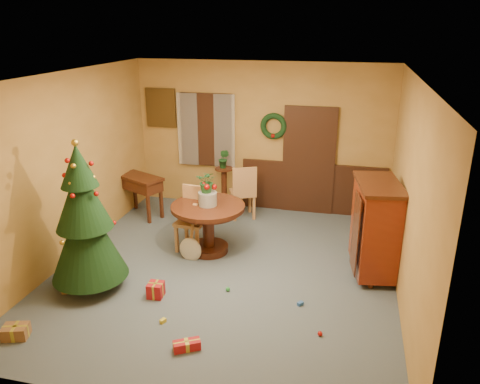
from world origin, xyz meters
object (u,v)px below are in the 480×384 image
(writing_desk, at_px, (140,186))
(sideboard, at_px, (375,226))
(christmas_tree, at_px, (85,221))
(chair_near, at_px, (193,216))
(dining_table, at_px, (208,219))

(writing_desk, height_order, sideboard, sideboard)
(christmas_tree, bearing_deg, sideboard, 19.37)
(chair_near, bearing_deg, christmas_tree, -122.93)
(christmas_tree, relative_size, sideboard, 1.51)
(chair_near, xyz_separation_m, sideboard, (2.87, -0.19, 0.20))
(sideboard, bearing_deg, christmas_tree, -160.63)
(dining_table, height_order, sideboard, sideboard)
(chair_near, relative_size, christmas_tree, 0.49)
(dining_table, bearing_deg, chair_near, 161.79)
(chair_near, relative_size, sideboard, 0.73)
(dining_table, relative_size, writing_desk, 1.18)
(chair_near, height_order, christmas_tree, christmas_tree)
(dining_table, height_order, writing_desk, dining_table)
(dining_table, height_order, christmas_tree, christmas_tree)
(writing_desk, xyz_separation_m, sideboard, (4.30, -1.24, 0.16))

